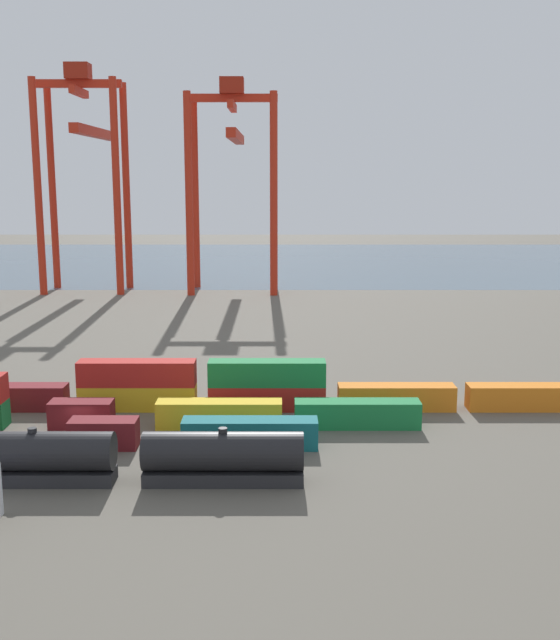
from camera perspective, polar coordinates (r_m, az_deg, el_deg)
The scene contains 16 objects.
ground_plane at distance 112.02m, azimuth -9.98°, elevation -1.76°, with size 420.00×420.00×0.00m, color #5B564C.
harbour_water at distance 217.88m, azimuth -5.22°, elevation 4.38°, with size 400.00×110.00×0.01m, color #475B6B.
shipping_container_5 at distance 70.46m, azimuth -13.24°, elevation -8.28°, with size 6.04×2.44×2.60m, color maroon.
shipping_container_6 at distance 68.73m, azimuth -2.45°, elevation -8.48°, with size 12.10×2.44×2.60m, color #146066.
shipping_container_10 at distance 76.50m, azimuth -14.82°, elevation -6.83°, with size 6.04×2.44×2.60m, color maroon.
shipping_container_11 at distance 74.28m, azimuth -4.75°, elevation -7.03°, with size 12.10×2.44×2.60m, color gold.
shipping_container_12 at distance 74.43m, azimuth 5.61°, elevation -7.01°, with size 12.10×2.44×2.60m, color #197538.
shipping_container_15 at distance 84.33m, azimuth -19.85°, elevation -5.48°, with size 12.10×2.44×2.60m, color maroon.
shipping_container_16 at distance 80.83m, azimuth -10.79°, elevation -5.71°, with size 12.10×2.44×2.60m, color gold.
shipping_container_17 at distance 80.14m, azimuth -10.85°, elevation -3.92°, with size 12.10×2.44×2.60m, color #AD211C.
shipping_container_18 at distance 79.48m, azimuth -1.17°, elevation -5.80°, with size 12.10×2.44×2.60m, color #AD211C.
shipping_container_19 at distance 78.78m, azimuth -1.17°, elevation -3.99°, with size 12.10×2.44×2.60m, color #197538.
shipping_container_20 at distance 80.38m, azimuth 8.51°, elevation -5.73°, with size 12.10×2.44×2.60m, color orange.
shipping_container_21 at distance 83.47m, azimuth 17.72°, elevation -5.51°, with size 12.10×2.44×2.60m, color orange.
gantry_crane_west at distance 167.47m, azimuth -14.56°, elevation 11.81°, with size 17.39×36.85×46.26m.
gantry_crane_central at distance 162.65m, azimuth -3.70°, elevation 11.74°, with size 18.52×36.72×43.47m.
Camera 1 is at (19.03, -67.78, 23.88)m, focal length 42.74 mm.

